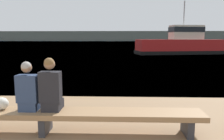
# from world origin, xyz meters

# --- Properties ---
(water_surface) EXTENTS (240.00, 240.00, 0.00)m
(water_surface) POSITION_xyz_m (0.00, 126.08, 0.00)
(water_surface) COLOR #426B8E
(water_surface) RESTS_ON ground
(far_shoreline) EXTENTS (600.00, 12.00, 7.65)m
(far_shoreline) POSITION_xyz_m (0.00, 179.02, 3.82)
(far_shoreline) COLOR #4C4C42
(far_shoreline) RESTS_ON ground
(bench_main) EXTENTS (5.94, 0.55, 0.44)m
(bench_main) POSITION_xyz_m (0.32, 3.45, 0.35)
(bench_main) COLOR #8E6B47
(bench_main) RESTS_ON ground
(person_left) EXTENTS (0.38, 0.42, 0.94)m
(person_left) POSITION_xyz_m (0.02, 3.46, 0.83)
(person_left) COLOR navy
(person_left) RESTS_ON bench_main
(person_right) EXTENTS (0.38, 0.42, 1.01)m
(person_right) POSITION_xyz_m (0.45, 3.45, 0.87)
(person_right) COLOR black
(person_right) RESTS_ON bench_main
(shopping_bag) EXTENTS (0.26, 0.22, 0.24)m
(shopping_bag) POSITION_xyz_m (-0.53, 3.47, 0.56)
(shopping_bag) COLOR beige
(shopping_bag) RESTS_ON bench_main
(tugboat_red) EXTENTS (11.00, 4.81, 6.04)m
(tugboat_red) POSITION_xyz_m (9.04, 25.45, 1.05)
(tugboat_red) COLOR #A81919
(tugboat_red) RESTS_ON water_surface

